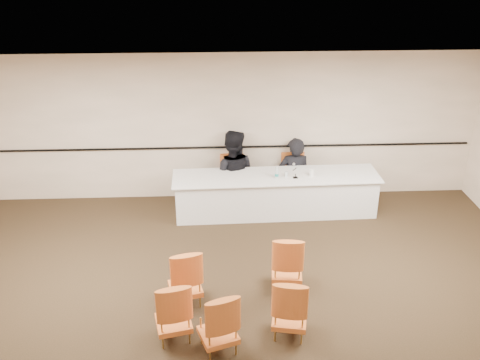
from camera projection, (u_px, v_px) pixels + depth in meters
name	position (u px, v px, depth m)	size (l,w,h in m)	color
floor	(239.00, 319.00, 7.68)	(10.00, 10.00, 0.00)	black
ceiling	(238.00, 121.00, 6.41)	(10.00, 10.00, 0.00)	white
wall_back	(229.00, 128.00, 10.66)	(10.00, 0.04, 3.00)	beige
wall_rail	(230.00, 147.00, 10.80)	(9.80, 0.04, 0.03)	black
panel_table	(276.00, 194.00, 10.44)	(3.98, 0.91, 0.80)	silver
panelist_main	(293.00, 180.00, 10.99)	(0.68, 0.45, 1.86)	black
panelist_main_chair	(294.00, 177.00, 10.96)	(0.50, 0.50, 0.95)	orange
panelist_second	(232.00, 177.00, 10.85)	(0.96, 0.75, 1.98)	black
panelist_second_chair	(232.00, 179.00, 10.88)	(0.50, 0.50, 0.95)	orange
papers	(296.00, 176.00, 10.25)	(0.30, 0.22, 0.00)	silver
microphone	(296.00, 172.00, 10.12)	(0.09, 0.18, 0.26)	black
water_bottle	(277.00, 172.00, 10.12)	(0.08, 0.08, 0.25)	#188680
drinking_glass	(286.00, 174.00, 10.21)	(0.06, 0.06, 0.10)	silver
coffee_cup	(312.00, 173.00, 10.22)	(0.09, 0.09, 0.14)	white
aud_chair_front_left	(185.00, 276.00, 7.85)	(0.50, 0.50, 0.95)	orange
aud_chair_front_right	(287.00, 261.00, 8.19)	(0.50, 0.50, 0.95)	orange
aud_chair_back_left	(173.00, 309.00, 7.15)	(0.50, 0.50, 0.95)	orange
aud_chair_back_mid	(218.00, 321.00, 6.94)	(0.50, 0.50, 0.95)	orange
aud_chair_back_right	(290.00, 306.00, 7.22)	(0.50, 0.50, 0.95)	orange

